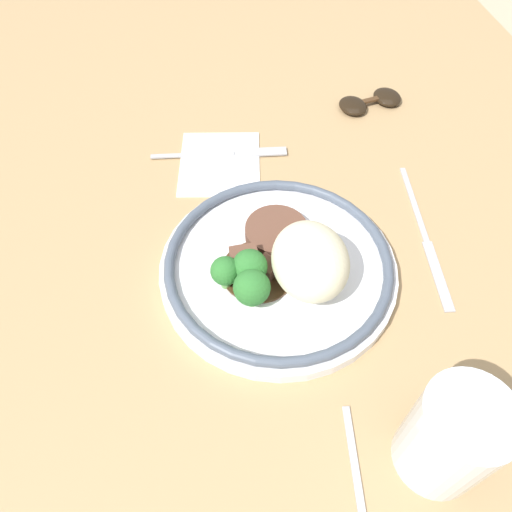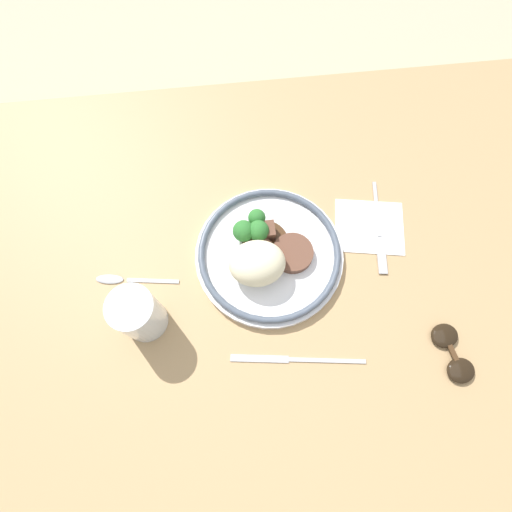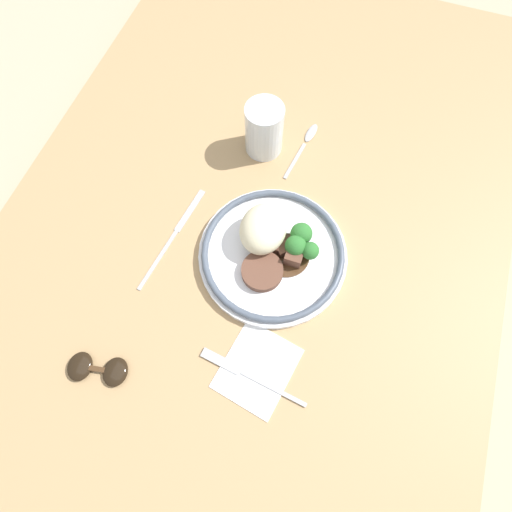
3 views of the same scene
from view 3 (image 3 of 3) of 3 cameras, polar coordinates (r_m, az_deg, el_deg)
name	(u,v)px [view 3 (image 3 of 3)]	position (r m, az deg, el deg)	size (l,w,h in m)	color
ground_plane	(248,249)	(0.79, -1.22, 1.00)	(8.00, 8.00, 0.00)	tan
dining_table	(247,245)	(0.77, -1.25, 1.61)	(1.55, 0.94, 0.04)	tan
napkin	(257,368)	(0.69, 0.19, -15.74)	(0.15, 0.13, 0.00)	white
plate	(272,249)	(0.72, 2.37, 0.99)	(0.27, 0.27, 0.08)	white
juice_glass	(264,132)	(0.82, 1.16, 17.32)	(0.08, 0.08, 0.11)	#F4AD19
fork	(243,372)	(0.68, -1.91, -16.29)	(0.04, 0.19, 0.00)	#ADADB2
knife	(175,234)	(0.77, -11.52, 3.11)	(0.23, 0.04, 0.00)	#ADADB2
spoon	(307,140)	(0.87, 7.32, 16.16)	(0.15, 0.03, 0.01)	#ADADB2
sunglasses	(98,369)	(0.73, -21.70, -14.78)	(0.07, 0.11, 0.01)	black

